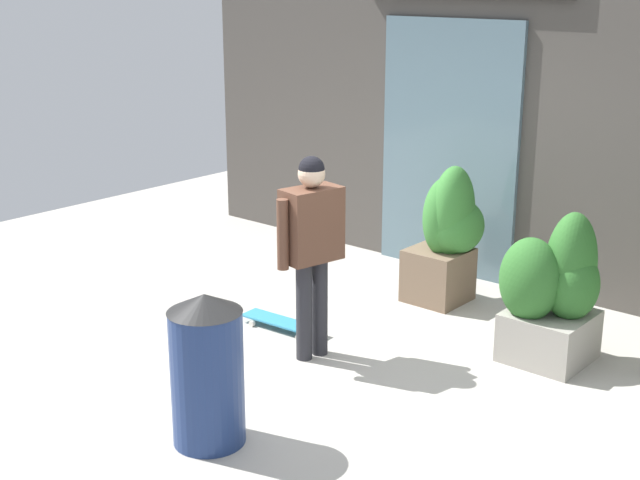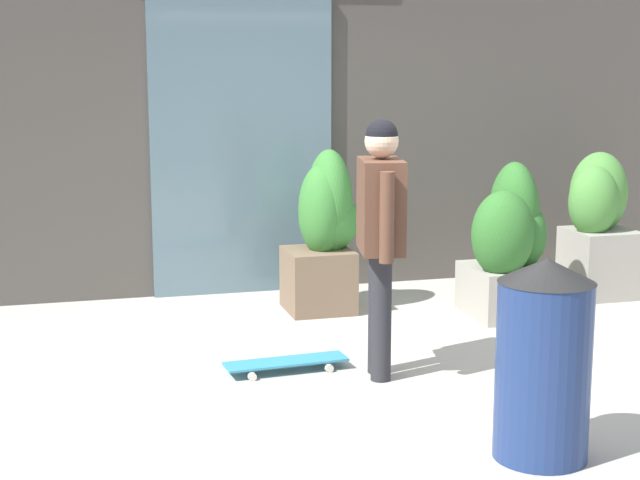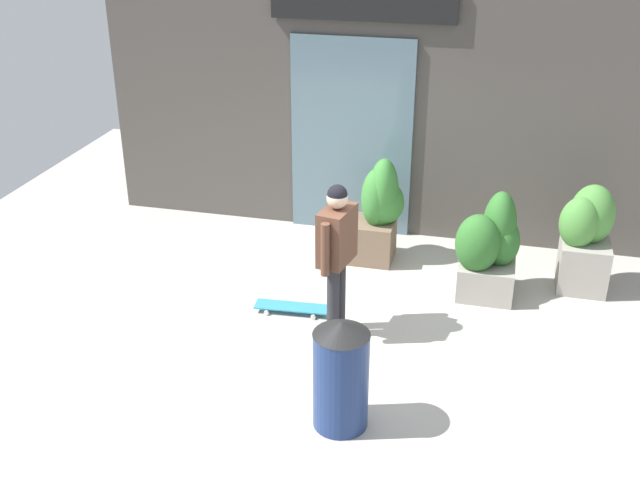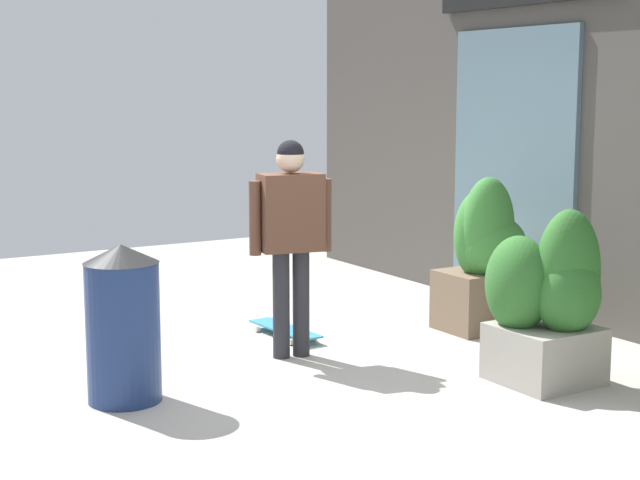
{
  "view_description": "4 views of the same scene",
  "coord_description": "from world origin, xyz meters",
  "px_view_note": "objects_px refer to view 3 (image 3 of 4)",
  "views": [
    {
      "loc": [
        3.98,
        -4.83,
        3.0
      ],
      "look_at": [
        -0.63,
        0.55,
        0.84
      ],
      "focal_mm": 49.13,
      "sensor_mm": 36.0,
      "label": 1
    },
    {
      "loc": [
        -2.34,
        -5.65,
        2.02
      ],
      "look_at": [
        -0.63,
        0.55,
        0.84
      ],
      "focal_mm": 54.93,
      "sensor_mm": 36.0,
      "label": 2
    },
    {
      "loc": [
        1.16,
        -6.7,
        4.44
      ],
      "look_at": [
        -0.63,
        0.55,
        0.84
      ],
      "focal_mm": 43.38,
      "sensor_mm": 36.0,
      "label": 3
    },
    {
      "loc": [
        5.99,
        -3.46,
        2.03
      ],
      "look_at": [
        -0.63,
        0.55,
        0.84
      ],
      "focal_mm": 54.69,
      "sensor_mm": 36.0,
      "label": 4
    }
  ],
  "objects_px": {
    "skateboarder": "(337,244)",
    "skateboard": "(292,307)",
    "trash_bin": "(341,374)",
    "planter_box_right": "(379,209)",
    "planter_box_mid": "(585,237)",
    "planter_box_left": "(490,248)"
  },
  "relations": [
    {
      "from": "skateboarder",
      "to": "trash_bin",
      "type": "distance_m",
      "value": 1.6
    },
    {
      "from": "planter_box_left",
      "to": "trash_bin",
      "type": "height_order",
      "value": "planter_box_left"
    },
    {
      "from": "skateboarder",
      "to": "planter_box_left",
      "type": "bearing_deg",
      "value": -129.95
    },
    {
      "from": "planter_box_mid",
      "to": "trash_bin",
      "type": "distance_m",
      "value": 3.79
    },
    {
      "from": "skateboard",
      "to": "skateboarder",
      "type": "bearing_deg",
      "value": 151.6
    },
    {
      "from": "planter_box_left",
      "to": "trash_bin",
      "type": "xyz_separation_m",
      "value": [
        -1.14,
        -2.68,
        -0.05
      ]
    },
    {
      "from": "planter_box_right",
      "to": "trash_bin",
      "type": "xyz_separation_m",
      "value": [
        0.24,
        -3.27,
        -0.15
      ]
    },
    {
      "from": "skateboard",
      "to": "planter_box_right",
      "type": "distance_m",
      "value": 1.8
    },
    {
      "from": "trash_bin",
      "to": "planter_box_right",
      "type": "bearing_deg",
      "value": 94.2
    },
    {
      "from": "planter_box_right",
      "to": "planter_box_mid",
      "type": "xyz_separation_m",
      "value": [
        2.42,
        -0.16,
        -0.04
      ]
    },
    {
      "from": "skateboarder",
      "to": "planter_box_mid",
      "type": "relative_size",
      "value": 1.34
    },
    {
      "from": "planter_box_mid",
      "to": "planter_box_left",
      "type": "bearing_deg",
      "value": -157.65
    },
    {
      "from": "skateboarder",
      "to": "planter_box_mid",
      "type": "bearing_deg",
      "value": -135.92
    },
    {
      "from": "planter_box_right",
      "to": "planter_box_mid",
      "type": "height_order",
      "value": "planter_box_right"
    },
    {
      "from": "planter_box_left",
      "to": "planter_box_mid",
      "type": "height_order",
      "value": "planter_box_mid"
    },
    {
      "from": "planter_box_left",
      "to": "planter_box_right",
      "type": "relative_size",
      "value": 0.93
    },
    {
      "from": "skateboarder",
      "to": "skateboard",
      "type": "distance_m",
      "value": 1.14
    },
    {
      "from": "skateboarder",
      "to": "planter_box_right",
      "type": "bearing_deg",
      "value": -82.85
    },
    {
      "from": "skateboard",
      "to": "trash_bin",
      "type": "bearing_deg",
      "value": 114.48
    },
    {
      "from": "skateboarder",
      "to": "trash_bin",
      "type": "xyz_separation_m",
      "value": [
        0.37,
        -1.47,
        -0.5
      ]
    },
    {
      "from": "planter_box_left",
      "to": "planter_box_right",
      "type": "xyz_separation_m",
      "value": [
        -1.38,
        0.59,
        0.1
      ]
    },
    {
      "from": "skateboard",
      "to": "planter_box_right",
      "type": "bearing_deg",
      "value": -118.26
    }
  ]
}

